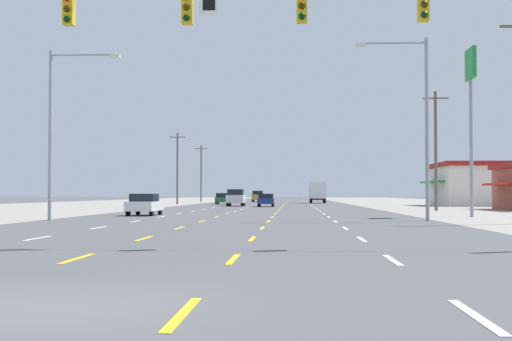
{
  "coord_description": "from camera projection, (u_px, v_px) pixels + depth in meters",
  "views": [
    {
      "loc": [
        3.1,
        -9.54,
        1.46
      ],
      "look_at": [
        -0.39,
        59.02,
        3.59
      ],
      "focal_mm": 52.49,
      "sensor_mm": 36.0,
      "label": 1
    }
  ],
  "objects": [
    {
      "name": "storefront_right_row_2",
      "position": [
        492.0,
        184.0,
        90.91
      ],
      "size": [
        14.78,
        13.63,
        5.2
      ],
      "color": "silver",
      "rests_on": "ground"
    },
    {
      "name": "sedan_far_left_nearest",
      "position": [
        145.0,
        204.0,
        50.11
      ],
      "size": [
        1.8,
        4.5,
        1.46
      ],
      "color": "white",
      "rests_on": "ground"
    },
    {
      "name": "lot_apron_right",
      "position": [
        512.0,
        208.0,
        74.26
      ],
      "size": [
        28.0,
        440.0,
        0.01
      ],
      "primitive_type": "cube",
      "color": "gray",
      "rests_on": "ground"
    },
    {
      "name": "lane_markings",
      "position": [
        274.0,
        203.0,
        113.95
      ],
      "size": [
        10.64,
        227.6,
        0.01
      ],
      "color": "white",
      "rests_on": "ground"
    },
    {
      "name": "signal_span_wire",
      "position": [
        201.0,
        68.0,
        21.44
      ],
      "size": [
        26.26,
        0.53,
        8.72
      ],
      "color": "brown",
      "rests_on": "ground"
    },
    {
      "name": "suv_inner_left_farther",
      "position": [
        258.0,
        196.0,
        132.82
      ],
      "size": [
        1.98,
        4.9,
        1.98
      ],
      "color": "#B28C33",
      "rests_on": "ground"
    },
    {
      "name": "streetlight_right_row_0",
      "position": [
        420.0,
        115.0,
        39.65
      ],
      "size": [
        3.85,
        0.26,
        9.75
      ],
      "color": "gray",
      "rests_on": "ground"
    },
    {
      "name": "lot_apron_left",
      "position": [
        23.0,
        208.0,
        76.78
      ],
      "size": [
        28.0,
        440.0,
        0.01
      ],
      "primitive_type": "cube",
      "color": "gray",
      "rests_on": "ground"
    },
    {
      "name": "hatchback_far_left_midfar",
      "position": [
        222.0,
        199.0,
        103.66
      ],
      "size": [
        1.72,
        3.9,
        1.54
      ],
      "color": "#235B2D",
      "rests_on": "ground"
    },
    {
      "name": "utility_pole_right_row_1",
      "position": [
        436.0,
        149.0,
        64.27
      ],
      "size": [
        2.2,
        0.26,
        10.28
      ],
      "color": "brown",
      "rests_on": "ground"
    },
    {
      "name": "ground_plane",
      "position": [
        263.0,
        208.0,
        75.52
      ],
      "size": [
        572.0,
        572.0,
        0.0
      ],
      "primitive_type": "plane",
      "color": "#4C4C4F"
    },
    {
      "name": "utility_pole_left_row_2",
      "position": [
        177.0,
        167.0,
        103.48
      ],
      "size": [
        2.2,
        0.26,
        9.9
      ],
      "color": "brown",
      "rests_on": "ground"
    },
    {
      "name": "streetlight_left_row_0",
      "position": [
        57.0,
        122.0,
        40.64
      ],
      "size": [
        3.91,
        0.26,
        9.27
      ],
      "color": "gray",
      "rests_on": "ground"
    },
    {
      "name": "suv_inner_left_mid",
      "position": [
        236.0,
        197.0,
        87.79
      ],
      "size": [
        1.98,
        4.9,
        1.98
      ],
      "color": "silver",
      "rests_on": "ground"
    },
    {
      "name": "pole_sign_right_row_1",
      "position": [
        471.0,
        89.0,
        46.71
      ],
      "size": [
        0.24,
        2.14,
        10.55
      ],
      "color": "gray",
      "rests_on": "ground"
    },
    {
      "name": "utility_pole_left_row_3",
      "position": [
        201.0,
        172.0,
        131.79
      ],
      "size": [
        2.2,
        0.26,
        10.02
      ],
      "color": "brown",
      "rests_on": "ground"
    },
    {
      "name": "sedan_center_turn_near",
      "position": [
        266.0,
        200.0,
        83.87
      ],
      "size": [
        1.8,
        4.5,
        1.46
      ],
      "color": "navy",
      "rests_on": "ground"
    },
    {
      "name": "box_truck_far_right_far",
      "position": [
        318.0,
        191.0,
        115.83
      ],
      "size": [
        2.4,
        7.2,
        3.23
      ],
      "color": "maroon",
      "rests_on": "ground"
    }
  ]
}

